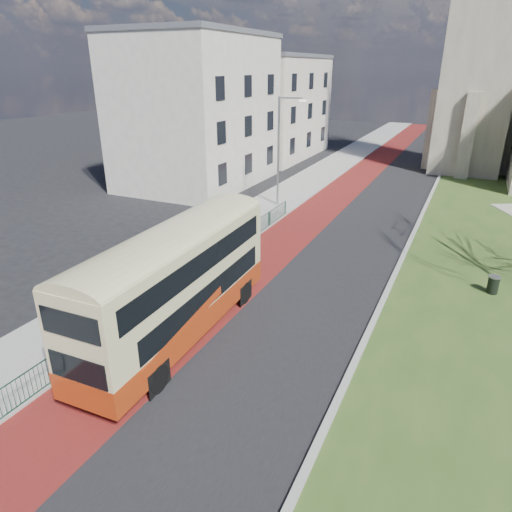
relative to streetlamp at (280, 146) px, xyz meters
The scene contains 12 objects.
ground 19.08m from the streetlamp, 76.42° to the right, with size 160.00×160.00×0.00m, color black.
road_carriageway 7.70m from the streetlamp, 18.88° to the left, with size 9.00×120.00×0.01m, color black.
bus_lane 5.91m from the streetlamp, 32.43° to the left, with size 3.40×120.00×0.01m, color #591414.
pavement_west 5.00m from the streetlamp, 108.07° to the left, with size 4.00×120.00×0.12m, color gray.
kerb_west 5.13m from the streetlamp, 56.03° to the left, with size 0.25×120.00×0.13m, color #999993.
kerb_east 12.07m from the streetlamp, 20.95° to the left, with size 0.25×80.00×0.13m, color #999993.
pedestrian_railing 14.64m from the streetlamp, 84.30° to the right, with size 0.07×24.00×1.12m.
street_block_near 10.62m from the streetlamp, 157.49° to the left, with size 10.30×14.30×13.00m.
street_block_far 22.24m from the streetlamp, 115.76° to the left, with size 10.30×16.30×11.50m.
streetlamp is the anchor object (origin of this frame).
bus 19.43m from the streetlamp, 79.17° to the right, with size 2.77×10.71×4.45m.
litter_bin 18.21m from the streetlamp, 32.30° to the right, with size 0.72×0.72×0.88m.
Camera 1 is at (8.78, -13.95, 10.07)m, focal length 32.00 mm.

